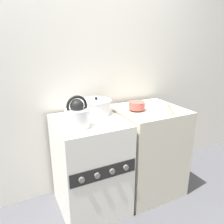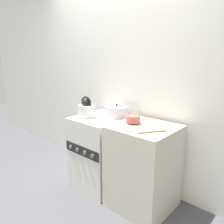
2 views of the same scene
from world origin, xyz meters
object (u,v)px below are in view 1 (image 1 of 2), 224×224
at_px(stove, 90,165).
at_px(enamel_bowl, 137,106).
at_px(cooking_pot, 96,107).
at_px(kettle, 78,115).

relative_size(stove, enamel_bowl, 5.81).
height_order(stove, enamel_bowl, enamel_bowl).
distance_m(stove, enamel_bowl, 0.68).
bearing_deg(cooking_pot, enamel_bowl, -22.08).
bearing_deg(enamel_bowl, stove, 179.49).
bearing_deg(cooking_pot, kettle, -136.05).
xyz_separation_m(kettle, cooking_pot, (0.25, 0.24, -0.03)).
xyz_separation_m(stove, enamel_bowl, (0.47, -0.00, 0.49)).
xyz_separation_m(kettle, enamel_bowl, (0.59, 0.10, -0.03)).
distance_m(cooking_pot, enamel_bowl, 0.37).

